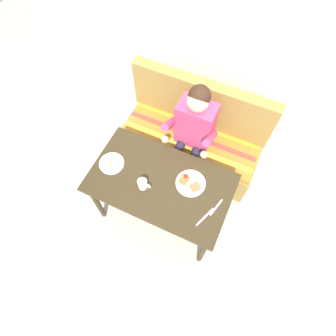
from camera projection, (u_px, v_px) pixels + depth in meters
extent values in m
plane|color=#BAAE9C|center=(162.00, 211.00, 3.05)|extent=(8.00, 8.00, 0.00)
cube|color=silver|center=(223.00, 31.00, 2.45)|extent=(4.40, 0.10, 2.60)
cube|color=#322815|center=(161.00, 183.00, 2.42)|extent=(1.20, 0.70, 0.04)
cylinder|color=#322815|center=(97.00, 203.00, 2.73)|extent=(0.05, 0.05, 0.69)
cylinder|color=#322815|center=(203.00, 251.00, 2.52)|extent=(0.05, 0.05, 0.69)
cylinder|color=#322815|center=(126.00, 155.00, 2.98)|extent=(0.05, 0.05, 0.69)
cylinder|color=#322815|center=(225.00, 195.00, 2.76)|extent=(0.05, 0.05, 0.69)
cube|color=olive|center=(190.00, 149.00, 3.18)|extent=(1.44, 0.56, 0.40)
cube|color=olive|center=(191.00, 137.00, 2.98)|extent=(1.40, 0.52, 0.06)
cube|color=olive|center=(202.00, 103.00, 2.81)|extent=(1.44, 0.12, 0.54)
cube|color=yellow|center=(186.00, 146.00, 2.89)|extent=(1.38, 0.05, 0.01)
cube|color=#C63D33|center=(191.00, 135.00, 2.95)|extent=(1.38, 0.05, 0.01)
cube|color=orange|center=(196.00, 125.00, 3.01)|extent=(1.38, 0.05, 0.01)
cube|color=#C03B65|center=(195.00, 124.00, 2.65)|extent=(0.34, 0.22, 0.48)
sphere|color=#DBAD89|center=(198.00, 101.00, 2.36)|extent=(0.19, 0.19, 0.19)
sphere|color=#331E14|center=(200.00, 96.00, 2.34)|extent=(0.19, 0.19, 0.19)
cylinder|color=#C03B65|center=(171.00, 123.00, 2.57)|extent=(0.07, 0.29, 0.23)
cylinder|color=#C03B65|center=(210.00, 138.00, 2.49)|extent=(0.07, 0.29, 0.23)
sphere|color=#DBAD89|center=(165.00, 140.00, 2.61)|extent=(0.07, 0.07, 0.07)
sphere|color=#DBAD89|center=(204.00, 155.00, 2.53)|extent=(0.07, 0.07, 0.07)
cylinder|color=#232333|center=(179.00, 148.00, 2.81)|extent=(0.09, 0.34, 0.09)
cylinder|color=#232333|center=(171.00, 174.00, 2.97)|extent=(0.08, 0.08, 0.52)
cube|color=black|center=(169.00, 188.00, 3.15)|extent=(0.09, 0.20, 0.05)
cylinder|color=#232333|center=(195.00, 155.00, 2.78)|extent=(0.09, 0.34, 0.09)
cylinder|color=#232333|center=(186.00, 181.00, 2.93)|extent=(0.08, 0.08, 0.52)
cube|color=black|center=(183.00, 194.00, 3.11)|extent=(0.09, 0.20, 0.05)
cylinder|color=white|center=(191.00, 183.00, 2.39)|extent=(0.25, 0.25, 0.02)
cube|color=#985B28|center=(184.00, 180.00, 2.39)|extent=(0.08, 0.09, 0.02)
cube|color=#A25B38|center=(195.00, 187.00, 2.35)|extent=(0.10, 0.10, 0.02)
sphere|color=red|center=(186.00, 176.00, 2.39)|extent=(0.04, 0.04, 0.04)
ellipsoid|color=#CC6623|center=(194.00, 188.00, 2.35)|extent=(0.06, 0.05, 0.02)
cylinder|color=white|center=(112.00, 163.00, 2.48)|extent=(0.22, 0.22, 0.01)
ellipsoid|color=white|center=(111.00, 163.00, 2.47)|extent=(0.09, 0.08, 0.01)
sphere|color=yellow|center=(111.00, 163.00, 2.46)|extent=(0.03, 0.03, 0.03)
cylinder|color=white|center=(142.00, 184.00, 2.34)|extent=(0.08, 0.08, 0.10)
cylinder|color=brown|center=(142.00, 182.00, 2.31)|extent=(0.07, 0.07, 0.01)
torus|color=white|center=(148.00, 186.00, 2.33)|extent=(0.05, 0.01, 0.05)
cube|color=silver|center=(216.00, 207.00, 2.30)|extent=(0.06, 0.17, 0.00)
cube|color=silver|center=(205.00, 217.00, 2.26)|extent=(0.08, 0.19, 0.00)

